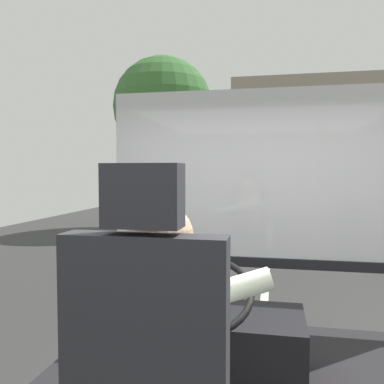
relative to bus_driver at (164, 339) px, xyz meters
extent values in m
cube|color=#2F2F2F|center=(0.23, 9.27, -1.38)|extent=(18.00, 44.00, 0.05)
cube|color=silver|center=(0.23, 9.27, -1.35)|extent=(0.12, 39.60, 0.00)
cube|color=#28282D|center=(0.00, -0.21, 0.06)|extent=(0.48, 0.10, 0.66)
cube|color=#28282D|center=(0.00, -0.21, 0.50)|extent=(0.22, 0.10, 0.18)
cylinder|color=black|center=(0.09, 0.10, -0.19)|extent=(0.16, 0.43, 0.16)
cylinder|color=black|center=(-0.09, 0.10, -0.19)|extent=(0.16, 0.43, 0.16)
cylinder|color=silver|center=(0.00, -0.05, -0.01)|extent=(0.35, 0.35, 0.53)
cube|color=maroon|center=(0.00, 0.13, 0.06)|extent=(0.06, 0.01, 0.33)
sphere|color=tan|center=(0.00, -0.05, 0.36)|extent=(0.22, 0.22, 0.22)
cylinder|color=silver|center=(0.11, 0.19, 0.09)|extent=(0.52, 0.20, 0.23)
cylinder|color=silver|center=(-0.11, 0.19, 0.09)|extent=(0.52, 0.20, 0.23)
cube|color=black|center=(0.00, 1.13, -0.51)|extent=(1.10, 0.56, 0.40)
cylinder|color=black|center=(0.00, 0.76, -0.22)|extent=(0.07, 0.25, 0.37)
torus|color=black|center=(0.00, 0.66, -0.05)|extent=(0.54, 0.49, 0.30)
cylinder|color=black|center=(0.00, 0.66, -0.05)|extent=(0.15, 0.15, 0.10)
cube|color=silver|center=(0.23, 2.09, 0.54)|extent=(2.50, 0.01, 1.40)
cube|color=black|center=(0.23, 2.09, -0.20)|extent=(2.50, 0.08, 0.08)
cylinder|color=#4C3828|center=(-3.28, 11.64, 0.13)|extent=(0.33, 0.33, 2.97)
sphere|color=#34632D|center=(-3.28, 11.64, 2.68)|extent=(3.28, 3.28, 3.28)
cube|color=gray|center=(4.51, 20.08, 1.77)|extent=(12.32, 5.34, 6.25)
cube|color=#235184|center=(4.51, 17.35, 1.23)|extent=(11.83, 0.12, 0.60)
cylinder|color=black|center=(3.63, 12.18, -1.12)|extent=(0.14, 0.48, 0.48)
camera|label=1|loc=(0.36, -1.28, 0.57)|focal=37.48mm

